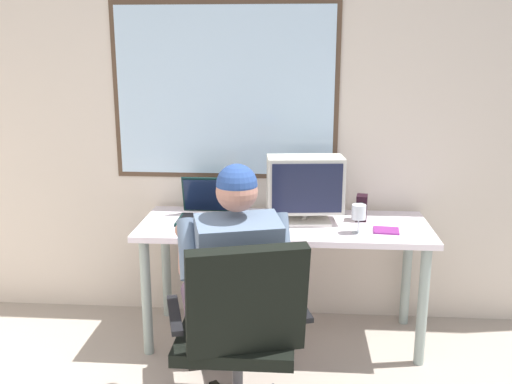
% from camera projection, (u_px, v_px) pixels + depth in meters
% --- Properties ---
extents(wall_rear, '(5.13, 0.08, 2.53)m').
position_uv_depth(wall_rear, '(247.00, 123.00, 3.60)').
color(wall_rear, beige).
rests_on(wall_rear, ground).
extents(desk, '(1.69, 0.63, 0.73)m').
position_uv_depth(desk, '(284.00, 238.00, 3.38)').
color(desk, '#8B9B95').
rests_on(desk, ground).
extents(office_chair, '(0.71, 0.63, 0.95)m').
position_uv_depth(office_chair, '(241.00, 324.00, 2.56)').
color(office_chair, black).
rests_on(office_chair, ground).
extents(person_seated, '(0.65, 0.86, 1.24)m').
position_uv_depth(person_seated, '(233.00, 278.00, 2.79)').
color(person_seated, '#544055').
rests_on(person_seated, ground).
extents(crt_monitor, '(0.46, 0.27, 0.39)m').
position_uv_depth(crt_monitor, '(305.00, 186.00, 3.33)').
color(crt_monitor, beige).
rests_on(crt_monitor, desk).
extents(laptop, '(0.32, 0.30, 0.24)m').
position_uv_depth(laptop, '(207.00, 208.00, 3.44)').
color(laptop, black).
rests_on(laptop, desk).
extents(wine_glass, '(0.08, 0.08, 0.16)m').
position_uv_depth(wine_glass, '(359.00, 214.00, 3.16)').
color(wine_glass, silver).
rests_on(wine_glass, desk).
extents(desk_speaker, '(0.08, 0.10, 0.15)m').
position_uv_depth(desk_speaker, '(362.00, 208.00, 3.40)').
color(desk_speaker, black).
rests_on(desk_speaker, desk).
extents(cd_case, '(0.15, 0.14, 0.01)m').
position_uv_depth(cd_case, '(386.00, 230.00, 3.21)').
color(cd_case, '#80247D').
rests_on(cd_case, desk).
extents(coffee_mug, '(0.08, 0.08, 0.08)m').
position_uv_depth(coffee_mug, '(245.00, 223.00, 3.23)').
color(coffee_mug, maroon).
rests_on(coffee_mug, desk).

